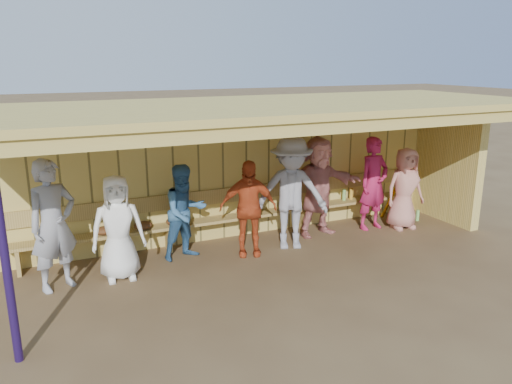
{
  "coord_description": "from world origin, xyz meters",
  "views": [
    {
      "loc": [
        -3.24,
        -6.74,
        3.14
      ],
      "look_at": [
        0.0,
        0.35,
        1.05
      ],
      "focal_mm": 35.0,
      "sensor_mm": 36.0,
      "label": 1
    }
  ],
  "objects_px": {
    "player_f": "(318,186)",
    "player_h": "(405,189)",
    "player_c": "(185,212)",
    "bench": "(238,210)",
    "player_e": "(291,193)",
    "player_d": "(248,208)",
    "player_b": "(118,228)",
    "player_g": "(373,184)",
    "player_a": "(53,225)"
  },
  "relations": [
    {
      "from": "player_e",
      "to": "player_f",
      "type": "distance_m",
      "value": 0.85
    },
    {
      "from": "player_h",
      "to": "player_d",
      "type": "bearing_deg",
      "value": -174.61
    },
    {
      "from": "player_h",
      "to": "player_g",
      "type": "bearing_deg",
      "value": 162.39
    },
    {
      "from": "player_a",
      "to": "player_c",
      "type": "relative_size",
      "value": 1.2
    },
    {
      "from": "player_a",
      "to": "player_c",
      "type": "bearing_deg",
      "value": -15.36
    },
    {
      "from": "player_h",
      "to": "player_f",
      "type": "bearing_deg",
      "value": 172.63
    },
    {
      "from": "player_a",
      "to": "player_h",
      "type": "bearing_deg",
      "value": -24.31
    },
    {
      "from": "player_a",
      "to": "player_d",
      "type": "height_order",
      "value": "player_a"
    },
    {
      "from": "player_b",
      "to": "bench",
      "type": "height_order",
      "value": "player_b"
    },
    {
      "from": "player_b",
      "to": "player_d",
      "type": "height_order",
      "value": "player_d"
    },
    {
      "from": "player_c",
      "to": "bench",
      "type": "height_order",
      "value": "player_c"
    },
    {
      "from": "player_b",
      "to": "player_f",
      "type": "relative_size",
      "value": 0.86
    },
    {
      "from": "player_c",
      "to": "player_d",
      "type": "distance_m",
      "value": 1.01
    },
    {
      "from": "player_b",
      "to": "player_f",
      "type": "bearing_deg",
      "value": 9.94
    },
    {
      "from": "player_d",
      "to": "player_f",
      "type": "height_order",
      "value": "player_f"
    },
    {
      "from": "player_b",
      "to": "player_d",
      "type": "relative_size",
      "value": 0.98
    },
    {
      "from": "player_f",
      "to": "bench",
      "type": "height_order",
      "value": "player_f"
    },
    {
      "from": "player_d",
      "to": "player_g",
      "type": "xyz_separation_m",
      "value": [
        2.67,
        0.23,
        0.08
      ]
    },
    {
      "from": "player_b",
      "to": "player_g",
      "type": "relative_size",
      "value": 0.89
    },
    {
      "from": "player_b",
      "to": "player_a",
      "type": "bearing_deg",
      "value": -179.78
    },
    {
      "from": "player_d",
      "to": "bench",
      "type": "height_order",
      "value": "player_d"
    },
    {
      "from": "player_e",
      "to": "player_g",
      "type": "relative_size",
      "value": 1.09
    },
    {
      "from": "player_c",
      "to": "player_e",
      "type": "distance_m",
      "value": 1.79
    },
    {
      "from": "player_d",
      "to": "player_h",
      "type": "distance_m",
      "value": 3.22
    },
    {
      "from": "player_d",
      "to": "player_h",
      "type": "xyz_separation_m",
      "value": [
        3.22,
        -0.0,
        -0.02
      ]
    },
    {
      "from": "player_g",
      "to": "player_h",
      "type": "relative_size",
      "value": 1.13
    },
    {
      "from": "player_c",
      "to": "player_f",
      "type": "bearing_deg",
      "value": -10.56
    },
    {
      "from": "player_b",
      "to": "player_d",
      "type": "xyz_separation_m",
      "value": [
        2.08,
        0.08,
        0.01
      ]
    },
    {
      "from": "player_g",
      "to": "bench",
      "type": "relative_size",
      "value": 0.23
    },
    {
      "from": "player_e",
      "to": "player_a",
      "type": "bearing_deg",
      "value": -159.89
    },
    {
      "from": "player_e",
      "to": "bench",
      "type": "bearing_deg",
      "value": 149.45
    },
    {
      "from": "player_g",
      "to": "player_b",
      "type": "bearing_deg",
      "value": 177.39
    },
    {
      "from": "player_b",
      "to": "player_h",
      "type": "bearing_deg",
      "value": 3.6
    },
    {
      "from": "player_f",
      "to": "bench",
      "type": "distance_m",
      "value": 1.5
    },
    {
      "from": "player_e",
      "to": "player_h",
      "type": "height_order",
      "value": "player_e"
    },
    {
      "from": "player_c",
      "to": "player_f",
      "type": "xyz_separation_m",
      "value": [
        2.52,
        0.1,
        0.14
      ]
    },
    {
      "from": "player_f",
      "to": "player_h",
      "type": "relative_size",
      "value": 1.17
    },
    {
      "from": "player_e",
      "to": "player_d",
      "type": "bearing_deg",
      "value": -160.83
    },
    {
      "from": "player_c",
      "to": "player_a",
      "type": "bearing_deg",
      "value": 176.56
    },
    {
      "from": "player_g",
      "to": "player_e",
      "type": "bearing_deg",
      "value": -179.12
    },
    {
      "from": "player_b",
      "to": "player_c",
      "type": "height_order",
      "value": "player_b"
    },
    {
      "from": "player_a",
      "to": "player_g",
      "type": "relative_size",
      "value": 1.06
    },
    {
      "from": "player_e",
      "to": "player_f",
      "type": "relative_size",
      "value": 1.05
    },
    {
      "from": "player_c",
      "to": "player_g",
      "type": "height_order",
      "value": "player_g"
    },
    {
      "from": "player_d",
      "to": "player_g",
      "type": "relative_size",
      "value": 0.9
    },
    {
      "from": "player_h",
      "to": "bench",
      "type": "height_order",
      "value": "player_h"
    },
    {
      "from": "player_a",
      "to": "player_g",
      "type": "distance_m",
      "value": 5.61
    },
    {
      "from": "player_c",
      "to": "player_b",
      "type": "bearing_deg",
      "value": -174.79
    },
    {
      "from": "player_b",
      "to": "player_h",
      "type": "relative_size",
      "value": 1.01
    },
    {
      "from": "player_c",
      "to": "player_d",
      "type": "height_order",
      "value": "player_d"
    }
  ]
}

